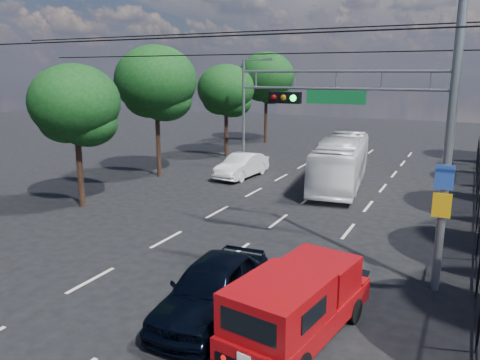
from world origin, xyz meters
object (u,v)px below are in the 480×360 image
Objects in this scene: navy_hatchback at (213,288)px; white_van at (242,166)px; red_pickup at (298,302)px; signal_mast at (405,108)px; white_bus at (341,162)px.

navy_hatchback reaches higher than white_van.
red_pickup is at bearing -55.46° from white_van.
signal_mast is 2.07× the size of navy_hatchback.
white_bus is at bearing 10.41° from white_van.
red_pickup is 2.34m from navy_hatchback.
signal_mast reaches higher than red_pickup.
navy_hatchback is 15.91m from white_bus.
signal_mast reaches higher than white_bus.
signal_mast is 15.87m from white_van.
red_pickup is 1.16× the size of white_van.
signal_mast is at bearing 43.79° from navy_hatchback.
white_van is at bearing 133.48° from signal_mast.
signal_mast reaches higher than white_van.
white_bus is (-3.07, 15.92, 0.39)m from red_pickup.
navy_hatchback is at bearing -62.36° from white_van.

